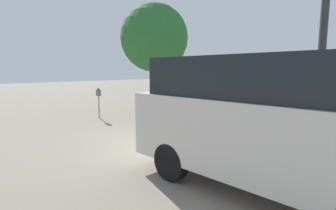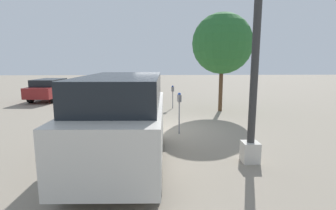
# 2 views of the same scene
# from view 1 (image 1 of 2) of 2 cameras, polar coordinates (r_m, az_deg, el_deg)

# --- Properties ---
(ground_plane) EXTENTS (80.00, 80.00, 0.00)m
(ground_plane) POSITION_cam_1_polar(r_m,az_deg,el_deg) (7.96, 1.25, -7.59)
(ground_plane) COLOR gray
(parking_meter_near) EXTENTS (0.22, 0.15, 1.55)m
(parking_meter_near) POSITION_cam_1_polar(r_m,az_deg,el_deg) (7.70, 5.76, 0.51)
(parking_meter_near) COLOR gray
(parking_meter_near) RESTS_ON ground
(parking_meter_far) EXTENTS (0.22, 0.15, 1.32)m
(parking_meter_far) POSITION_cam_1_polar(r_m,az_deg,el_deg) (11.70, -14.87, 1.90)
(parking_meter_far) COLOR gray
(parking_meter_far) RESTS_ON ground
(lamp_post) EXTENTS (0.44, 0.44, 6.83)m
(lamp_post) POSITION_cam_1_polar(r_m,az_deg,el_deg) (7.97, 30.50, 10.49)
(lamp_post) COLOR beige
(lamp_post) RESTS_ON ground
(parked_van) EXTENTS (4.96, 2.12, 2.32)m
(parked_van) POSITION_cam_1_polar(r_m,az_deg,el_deg) (4.79, 21.38, -3.01)
(parked_van) COLOR beige
(parked_van) RESTS_ON ground
(street_tree) EXTENTS (3.15, 3.15, 5.14)m
(street_tree) POSITION_cam_1_polar(r_m,az_deg,el_deg) (12.60, -3.00, 14.36)
(street_tree) COLOR #513823
(street_tree) RESTS_ON ground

